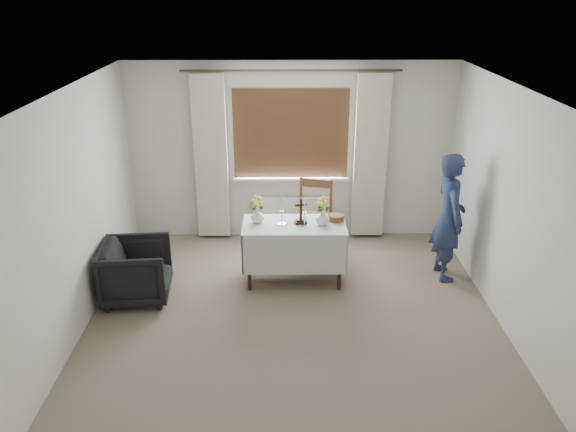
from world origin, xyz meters
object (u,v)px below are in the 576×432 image
object	(u,v)px
altar_table	(294,253)
wooden_chair	(313,220)
flower_vase_left	(258,216)
person	(449,217)
flower_vase_right	(322,218)
armchair	(136,271)
wooden_cross	(301,211)

from	to	relation	value
altar_table	wooden_chair	xyz separation A→B (m)	(0.26, 0.70, 0.14)
wooden_chair	flower_vase_left	world-z (taller)	wooden_chair
wooden_chair	person	bearing A→B (deg)	-6.32
person	flower_vase_right	world-z (taller)	person
wooden_chair	person	size ratio (longest dim) A/B	0.64
flower_vase_right	wooden_chair	bearing A→B (deg)	95.95
armchair	flower_vase_right	size ratio (longest dim) A/B	4.29
person	wooden_cross	world-z (taller)	person
person	wooden_cross	size ratio (longest dim) A/B	5.04
altar_table	armchair	world-z (taller)	altar_table
person	wooden_chair	bearing A→B (deg)	65.89
wooden_chair	flower_vase_right	xyz separation A→B (m)	(0.07, -0.71, 0.33)
wooden_chair	flower_vase_right	size ratio (longest dim) A/B	5.78
altar_table	wooden_cross	world-z (taller)	wooden_cross
altar_table	flower_vase_right	size ratio (longest dim) A/B	6.94
altar_table	flower_vase_right	bearing A→B (deg)	-2.06
armchair	flower_vase_left	world-z (taller)	flower_vase_left
armchair	flower_vase_right	xyz separation A→B (m)	(2.17, 0.38, 0.50)
flower_vase_left	flower_vase_right	distance (m)	0.78
person	armchair	bearing A→B (deg)	93.76
wooden_chair	wooden_cross	bearing A→B (deg)	-91.18
person	flower_vase_right	xyz separation A→B (m)	(-1.55, -0.12, 0.05)
armchair	wooden_cross	size ratio (longest dim) A/B	2.41
armchair	person	world-z (taller)	person
armchair	flower_vase_right	bearing A→B (deg)	-84.73
flower_vase_left	wooden_chair	bearing A→B (deg)	42.41
flower_vase_left	flower_vase_right	size ratio (longest dim) A/B	0.96
wooden_chair	wooden_cross	xyz separation A→B (m)	(-0.18, -0.67, 0.40)
wooden_cross	person	bearing A→B (deg)	-8.70
altar_table	wooden_chair	world-z (taller)	wooden_chair
wooden_chair	flower_vase_left	bearing A→B (deg)	-123.69
flower_vase_left	flower_vase_right	world-z (taller)	flower_vase_right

